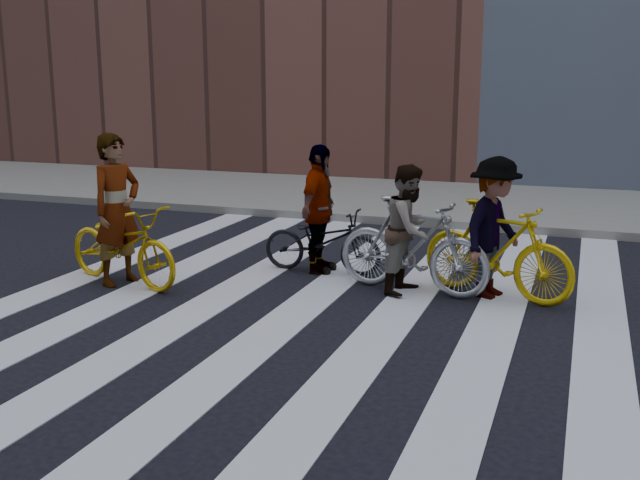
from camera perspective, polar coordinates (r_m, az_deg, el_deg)
The scene contains 11 objects.
ground at distance 8.78m, azimuth 2.38°, elevation -5.27°, with size 100.00×100.00×0.00m, color black.
sidewalk_far at distance 15.90m, azimuth 10.51°, elevation 2.82°, with size 100.00×5.00×0.15m, color gray.
zebra_crosswalk at distance 8.77m, azimuth 2.38°, elevation -5.23°, with size 8.25×10.00×0.01m.
bike_yellow_left at distance 10.02m, azimuth -14.83°, elevation -0.34°, with size 0.69×1.99×1.05m, color #C59B0A.
bike_silver_mid at distance 9.35m, azimuth 7.08°, elevation -0.43°, with size 0.56×2.00×1.20m, color #A4A8AE.
bike_yellow_right at distance 9.32m, azimuth 13.33°, elevation -0.75°, with size 0.56×1.98×1.19m, color gold.
bike_dark_rear at distance 10.26m, azimuth 0.17°, elevation -0.09°, with size 0.59×1.68×0.89m, color black.
rider_left at distance 9.96m, azimuth -15.21°, elevation 2.25°, with size 0.71×0.47×1.96m, color slate.
rider_mid at distance 9.32m, azimuth 6.81°, elevation 0.81°, with size 0.78×0.61×1.61m, color slate.
rider_right at distance 9.27m, azimuth 13.11°, elevation 0.89°, with size 1.12×0.64×1.73m, color slate.
rider_rear at distance 10.20m, azimuth -0.10°, elevation 2.35°, with size 1.03×0.43×1.77m, color slate.
Camera 1 is at (2.48, -7.99, 2.66)m, focal length 42.00 mm.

